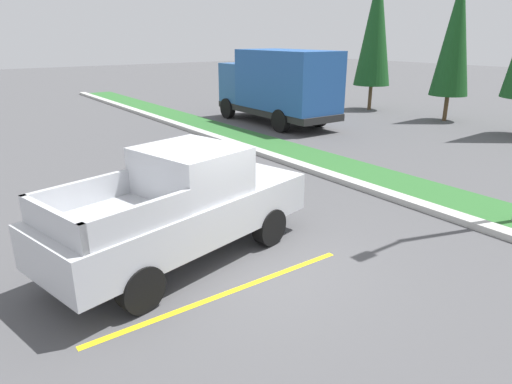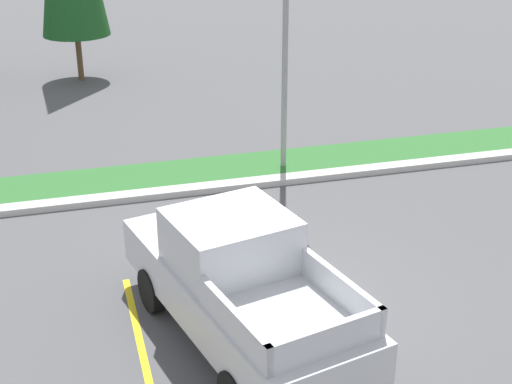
% 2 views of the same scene
% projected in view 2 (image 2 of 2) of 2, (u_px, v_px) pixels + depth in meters
% --- Properties ---
extents(ground_plane, '(120.00, 120.00, 0.00)m').
position_uv_depth(ground_plane, '(277.00, 302.00, 12.65)').
color(ground_plane, '#4C4C4F').
extents(parking_line_near, '(0.12, 4.80, 0.01)m').
position_uv_depth(parking_line_near, '(143.00, 357.00, 11.22)').
color(parking_line_near, yellow).
rests_on(parking_line_near, ground).
extents(parking_line_far, '(0.12, 4.80, 0.01)m').
position_uv_depth(parking_line_far, '(332.00, 326.00, 11.99)').
color(parking_line_far, yellow).
rests_on(parking_line_far, ground).
extents(curb_strip, '(56.00, 0.40, 0.15)m').
position_uv_depth(curb_strip, '(214.00, 187.00, 17.01)').
color(curb_strip, '#B2B2AD').
rests_on(curb_strip, ground).
extents(grass_median, '(56.00, 1.80, 0.06)m').
position_uv_depth(grass_median, '(204.00, 172.00, 18.00)').
color(grass_median, '#2D662D').
rests_on(grass_median, ground).
extents(pickup_truck_main, '(3.05, 5.52, 2.10)m').
position_uv_depth(pickup_truck_main, '(238.00, 284.00, 11.22)').
color(pickup_truck_main, black).
rests_on(pickup_truck_main, ground).
extents(street_light, '(0.24, 1.49, 6.64)m').
position_uv_depth(street_light, '(288.00, 13.00, 16.61)').
color(street_light, gray).
rests_on(street_light, ground).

